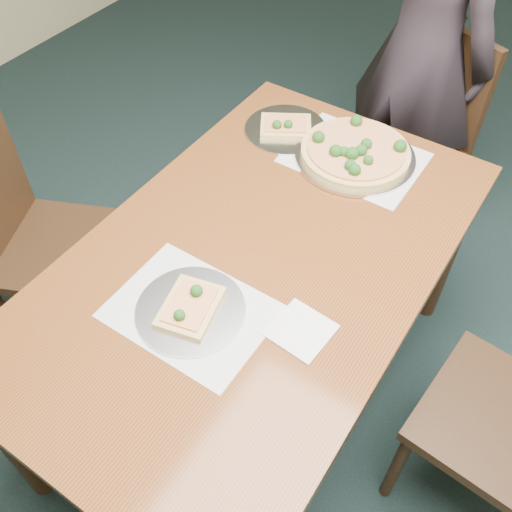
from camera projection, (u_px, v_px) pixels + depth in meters
The scene contains 10 objects.
dining_table at pixel (256, 277), 1.64m from camera, with size 0.90×1.50×0.75m.
chair_far at pixel (415, 127), 2.35m from camera, with size 0.54×0.54×0.91m.
chair_left at pixel (33, 234), 1.95m from camera, with size 0.56×0.56×0.91m.
diner at pixel (422, 50), 2.17m from camera, with size 0.60×0.39×1.64m, color black.
placemat_main at pixel (354, 158), 1.85m from camera, with size 0.42×0.32×0.00m, color white.
placemat_near at pixel (191, 311), 1.45m from camera, with size 0.40×0.30×0.00m, color white.
pizza_pan at pixel (355, 152), 1.83m from camera, with size 0.39×0.39×0.07m.
slice_plate_near at pixel (190, 308), 1.44m from camera, with size 0.28×0.28×0.06m.
slice_plate_far at pixel (286, 128), 1.94m from camera, with size 0.28×0.28×0.06m.
napkin at pixel (301, 330), 1.41m from camera, with size 0.14×0.14×0.01m, color white.
Camera 1 is at (0.18, -0.57, 1.94)m, focal length 40.00 mm.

